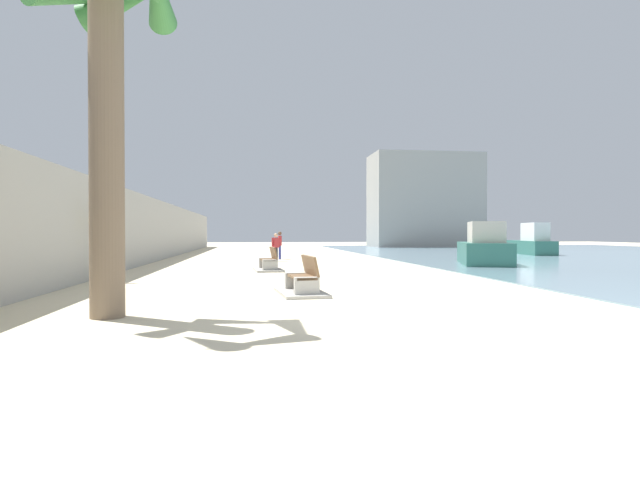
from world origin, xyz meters
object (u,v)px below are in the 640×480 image
Objects in this scene: bench_far at (269,265)px; pedestrian_sign at (107,235)px; person_walking at (276,245)px; person_standing at (280,243)px; bench_near at (302,285)px; boat_nearest at (484,249)px; palm_tree at (106,58)px; boat_mid_bay at (532,243)px.

pedestrian_sign is (-5.24, -4.23, 1.26)m from bench_far.
person_standing is at bearing 81.98° from person_walking.
pedestrian_sign is (-5.84, 4.05, 1.26)m from bench_near.
boat_nearest is at bearing 12.98° from bench_far.
bench_far is 1.32× the size of person_standing.
person_walking is 2.44m from person_standing.
boat_nearest is (13.81, 13.80, -3.96)m from palm_tree.
bench_far is (3.28, 11.37, -4.52)m from palm_tree.
palm_tree is 6.72m from bench_near.
pedestrian_sign is at bearing -118.12° from person_walking.
bench_far is (-0.60, 8.28, 0.00)m from bench_near.
boat_mid_bay is (22.40, 24.45, -3.91)m from palm_tree.
bench_far is at bearing -95.83° from person_standing.
palm_tree is 12.67m from bench_far.
person_walking is 0.26× the size of boat_mid_bay.
person_walking is 0.28× the size of boat_nearest.
boat_mid_bay is 13.68m from boat_nearest.
pedestrian_sign is at bearing -144.61° from boat_mid_bay.
bench_near is at bearing -34.74° from pedestrian_sign.
person_standing is at bearing 84.17° from bench_far.
palm_tree reaches higher than boat_mid_bay.
boat_nearest is 2.29× the size of pedestrian_sign.
bench_near is 14.61m from boat_nearest.
person_standing is 11.69m from boat_nearest.
bench_near is at bearing -132.81° from boat_nearest.
boat_mid_bay reaches higher than bench_near.
boat_mid_bay is (19.12, 13.07, 0.61)m from bench_far.
person_standing is at bearing 88.93° from bench_near.
person_standing is 0.30× the size of boat_nearest.
bench_far is at bearing -167.02° from boat_nearest.
boat_nearest is at bearing 47.19° from bench_near.
person_walking is at bearing 90.06° from bench_near.
person_standing is 14.69m from pedestrian_sign.
person_walking is 19.60m from boat_mid_bay.
bench_near and bench_far have the same top height.
pedestrian_sign is at bearing -114.84° from person_standing.
bench_near is 1.42× the size of person_walking.
person_walking reaches higher than bench_far.
person_walking is at bearing -160.95° from boat_mid_bay.
bench_near is at bearing -89.94° from person_walking.
palm_tree reaches higher than bench_far.
bench_far is at bearing 94.17° from bench_near.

